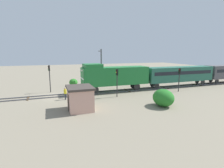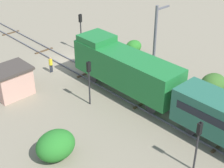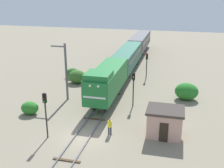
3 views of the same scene
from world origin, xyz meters
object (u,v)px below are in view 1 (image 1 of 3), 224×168
object	(u,v)px
worker_near_track	(65,93)
catenary_mast	(101,67)
traffic_signal_near	(49,74)
traffic_signal_far	(179,75)
locomotive	(114,75)
relay_hut	(80,98)
traffic_signal_mid	(117,78)
passenger_car_leading	(179,74)

from	to	relation	value
worker_near_track	catenary_mast	size ratio (longest dim) A/B	0.24
traffic_signal_near	traffic_signal_far	bearing A→B (deg)	71.57
locomotive	relay_hut	distance (m)	10.36
locomotive	traffic_signal_mid	bearing A→B (deg)	-13.95
worker_near_track	traffic_signal_far	bearing A→B (deg)	170.90
traffic_signal_far	relay_hut	world-z (taller)	traffic_signal_far
traffic_signal_near	catenary_mast	bearing A→B (deg)	101.25
traffic_signal_near	worker_near_track	world-z (taller)	traffic_signal_near
traffic_signal_mid	traffic_signal_far	bearing A→B (deg)	88.97
locomotive	worker_near_track	xyz separation A→B (m)	(2.40, -8.23, -1.78)
locomotive	relay_hut	world-z (taller)	locomotive
traffic_signal_near	traffic_signal_mid	size ratio (longest dim) A/B	1.08
relay_hut	locomotive	bearing A→B (deg)	136.93
worker_near_track	relay_hut	distance (m)	5.26
traffic_signal_near	traffic_signal_mid	world-z (taller)	traffic_signal_near
traffic_signal_mid	relay_hut	world-z (taller)	traffic_signal_mid
catenary_mast	relay_hut	size ratio (longest dim) A/B	2.05
traffic_signal_near	traffic_signal_mid	distance (m)	11.40
traffic_signal_far	relay_hut	xyz separation A→B (m)	(3.90, -17.28, -1.36)
locomotive	traffic_signal_far	size ratio (longest dim) A/B	2.95
worker_near_track	traffic_signal_near	bearing A→B (deg)	-76.53
traffic_signal_near	relay_hut	size ratio (longest dim) A/B	1.28
passenger_car_leading	traffic_signal_far	size ratio (longest dim) A/B	3.56
passenger_car_leading	catenary_mast	size ratio (longest dim) A/B	1.95
passenger_car_leading	traffic_signal_near	bearing A→B (deg)	-97.76
traffic_signal_far	worker_near_track	world-z (taller)	traffic_signal_far
locomotive	traffic_signal_mid	world-z (taller)	locomotive
traffic_signal_mid	catenary_mast	bearing A→B (deg)	179.35
passenger_car_leading	relay_hut	size ratio (longest dim) A/B	4.00
traffic_signal_far	locomotive	bearing A→B (deg)	-109.32
passenger_car_leading	relay_hut	xyz separation A→B (m)	(7.50, -20.35, -1.13)
catenary_mast	relay_hut	world-z (taller)	catenary_mast
traffic_signal_mid	worker_near_track	xyz separation A→B (m)	(-1.00, -7.38, -1.89)
traffic_signal_far	relay_hut	bearing A→B (deg)	-77.28
passenger_car_leading	worker_near_track	size ratio (longest dim) A/B	8.24
passenger_car_leading	catenary_mast	bearing A→B (deg)	-109.79
relay_hut	worker_near_track	bearing A→B (deg)	-166.60
traffic_signal_near	catenary_mast	world-z (taller)	catenary_mast
passenger_car_leading	relay_hut	world-z (taller)	passenger_car_leading
locomotive	traffic_signal_far	distance (m)	10.88
traffic_signal_near	locomotive	bearing A→B (deg)	72.48
traffic_signal_near	relay_hut	xyz separation A→B (m)	(10.70, 3.13, -1.71)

